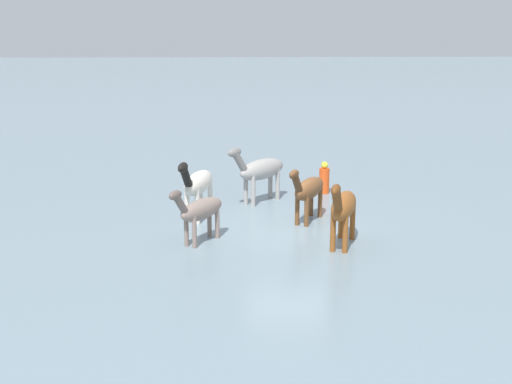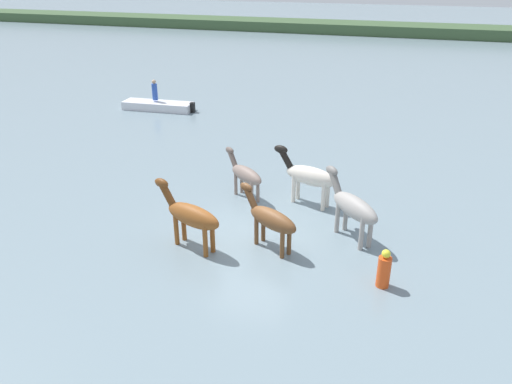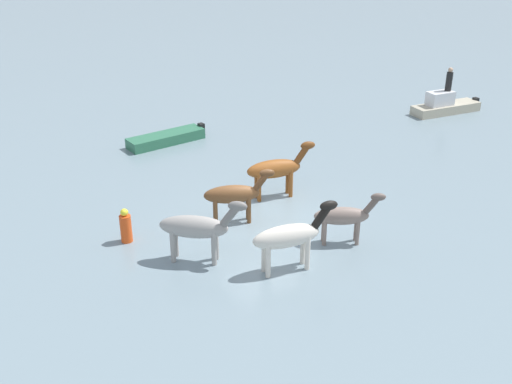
{
  "view_description": "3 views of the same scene",
  "coord_description": "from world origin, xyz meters",
  "px_view_note": "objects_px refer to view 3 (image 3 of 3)",
  "views": [
    {
      "loc": [
        -18.67,
        1.67,
        5.91
      ],
      "look_at": [
        -0.06,
        0.97,
        1.16
      ],
      "focal_mm": 47.06,
      "sensor_mm": 36.0,
      "label": 1
    },
    {
      "loc": [
        4.3,
        -13.17,
        8.03
      ],
      "look_at": [
        -0.14,
        0.85,
        1.1
      ],
      "focal_mm": 34.45,
      "sensor_mm": 36.0,
      "label": 2
    },
    {
      "loc": [
        10.81,
        13.77,
        9.36
      ],
      "look_at": [
        -0.25,
        -0.85,
        0.72
      ],
      "focal_mm": 41.65,
      "sensor_mm": 36.0,
      "label": 3
    }
  ],
  "objects_px": {
    "horse_dun_straggler": "(276,169)",
    "horse_gray_outer": "(234,194)",
    "boat_tender_starboard": "(445,107)",
    "boat_motor_center": "(167,140)",
    "horse_dark_mare": "(344,216)",
    "person_helmsman_aft": "(449,80)",
    "horse_rear_stallion": "(289,236)",
    "buoy_channel_marker": "(126,227)",
    "horse_mid_herd": "(197,227)"
  },
  "relations": [
    {
      "from": "horse_gray_outer",
      "to": "boat_motor_center",
      "type": "distance_m",
      "value": 8.21
    },
    {
      "from": "person_helmsman_aft",
      "to": "horse_gray_outer",
      "type": "bearing_deg",
      "value": 11.65
    },
    {
      "from": "boat_tender_starboard",
      "to": "horse_rear_stallion",
      "type": "bearing_deg",
      "value": 35.13
    },
    {
      "from": "boat_tender_starboard",
      "to": "horse_dark_mare",
      "type": "bearing_deg",
      "value": 37.91
    },
    {
      "from": "person_helmsman_aft",
      "to": "horse_rear_stallion",
      "type": "bearing_deg",
      "value": 22.25
    },
    {
      "from": "horse_gray_outer",
      "to": "horse_rear_stallion",
      "type": "bearing_deg",
      "value": -69.01
    },
    {
      "from": "boat_motor_center",
      "to": "buoy_channel_marker",
      "type": "xyz_separation_m",
      "value": [
        5.35,
        6.97,
        0.36
      ]
    },
    {
      "from": "horse_rear_stallion",
      "to": "buoy_channel_marker",
      "type": "height_order",
      "value": "horse_rear_stallion"
    },
    {
      "from": "horse_dun_straggler",
      "to": "buoy_channel_marker",
      "type": "bearing_deg",
      "value": -163.75
    },
    {
      "from": "horse_mid_herd",
      "to": "person_helmsman_aft",
      "type": "bearing_deg",
      "value": 59.14
    },
    {
      "from": "horse_mid_herd",
      "to": "boat_tender_starboard",
      "type": "height_order",
      "value": "horse_mid_herd"
    },
    {
      "from": "horse_dun_straggler",
      "to": "boat_motor_center",
      "type": "height_order",
      "value": "horse_dun_straggler"
    },
    {
      "from": "horse_rear_stallion",
      "to": "horse_dark_mare",
      "type": "bearing_deg",
      "value": 21.11
    },
    {
      "from": "horse_gray_outer",
      "to": "boat_motor_center",
      "type": "relative_size",
      "value": 0.6
    },
    {
      "from": "horse_gray_outer",
      "to": "horse_dark_mare",
      "type": "bearing_deg",
      "value": -30.55
    },
    {
      "from": "horse_rear_stallion",
      "to": "horse_mid_herd",
      "type": "bearing_deg",
      "value": 149.33
    },
    {
      "from": "boat_tender_starboard",
      "to": "boat_motor_center",
      "type": "bearing_deg",
      "value": -6.37
    },
    {
      "from": "boat_motor_center",
      "to": "boat_tender_starboard",
      "type": "bearing_deg",
      "value": 161.27
    },
    {
      "from": "horse_dark_mare",
      "to": "boat_tender_starboard",
      "type": "height_order",
      "value": "horse_dark_mare"
    },
    {
      "from": "horse_rear_stallion",
      "to": "horse_dun_straggler",
      "type": "xyz_separation_m",
      "value": [
        -2.77,
        -4.02,
        -0.01
      ]
    },
    {
      "from": "horse_rear_stallion",
      "to": "horse_dun_straggler",
      "type": "height_order",
      "value": "horse_rear_stallion"
    },
    {
      "from": "boat_motor_center",
      "to": "person_helmsman_aft",
      "type": "distance_m",
      "value": 14.54
    },
    {
      "from": "horse_mid_herd",
      "to": "boat_tender_starboard",
      "type": "distance_m",
      "value": 18.36
    },
    {
      "from": "horse_rear_stallion",
      "to": "buoy_channel_marker",
      "type": "relative_size",
      "value": 2.26
    },
    {
      "from": "horse_dark_mare",
      "to": "boat_motor_center",
      "type": "xyz_separation_m",
      "value": [
        -0.01,
        -11.11,
        -0.78
      ]
    },
    {
      "from": "horse_rear_stallion",
      "to": "buoy_channel_marker",
      "type": "distance_m",
      "value": 5.29
    },
    {
      "from": "horse_mid_herd",
      "to": "person_helmsman_aft",
      "type": "height_order",
      "value": "person_helmsman_aft"
    },
    {
      "from": "horse_dun_straggler",
      "to": "horse_mid_herd",
      "type": "bearing_deg",
      "value": -136.99
    },
    {
      "from": "person_helmsman_aft",
      "to": "boat_tender_starboard",
      "type": "bearing_deg",
      "value": 0.72
    },
    {
      "from": "horse_dun_straggler",
      "to": "person_helmsman_aft",
      "type": "xyz_separation_m",
      "value": [
        -13.24,
        -2.53,
        0.61
      ]
    },
    {
      "from": "horse_dun_straggler",
      "to": "horse_dark_mare",
      "type": "distance_m",
      "value": 3.87
    },
    {
      "from": "horse_dark_mare",
      "to": "boat_tender_starboard",
      "type": "bearing_deg",
      "value": 60.86
    },
    {
      "from": "horse_rear_stallion",
      "to": "person_helmsman_aft",
      "type": "distance_m",
      "value": 17.31
    },
    {
      "from": "boat_motor_center",
      "to": "buoy_channel_marker",
      "type": "distance_m",
      "value": 8.79
    },
    {
      "from": "horse_dun_straggler",
      "to": "horse_gray_outer",
      "type": "xyz_separation_m",
      "value": [
        2.31,
        0.67,
        -0.09
      ]
    },
    {
      "from": "person_helmsman_aft",
      "to": "horse_dun_straggler",
      "type": "bearing_deg",
      "value": 10.83
    },
    {
      "from": "horse_mid_herd",
      "to": "horse_dun_straggler",
      "type": "height_order",
      "value": "horse_mid_herd"
    },
    {
      "from": "boat_tender_starboard",
      "to": "horse_gray_outer",
      "type": "bearing_deg",
      "value": 24.5
    },
    {
      "from": "horse_mid_herd",
      "to": "boat_motor_center",
      "type": "distance_m",
      "value": 10.23
    },
    {
      "from": "boat_tender_starboard",
      "to": "horse_mid_herd",
      "type": "bearing_deg",
      "value": 27.19
    },
    {
      "from": "boat_tender_starboard",
      "to": "boat_motor_center",
      "type": "xyz_separation_m",
      "value": [
        13.6,
        -4.73,
        -0.15
      ]
    },
    {
      "from": "horse_dun_straggler",
      "to": "horse_gray_outer",
      "type": "relative_size",
      "value": 1.14
    },
    {
      "from": "horse_gray_outer",
      "to": "person_helmsman_aft",
      "type": "distance_m",
      "value": 15.9
    },
    {
      "from": "horse_dark_mare",
      "to": "horse_gray_outer",
      "type": "xyz_separation_m",
      "value": [
        1.88,
        -3.17,
        0.08
      ]
    },
    {
      "from": "boat_motor_center",
      "to": "buoy_channel_marker",
      "type": "bearing_deg",
      "value": 52.94
    },
    {
      "from": "horse_mid_herd",
      "to": "horse_dark_mare",
      "type": "bearing_deg",
      "value": 21.15
    },
    {
      "from": "horse_dark_mare",
      "to": "boat_tender_starboard",
      "type": "distance_m",
      "value": 15.04
    },
    {
      "from": "horse_gray_outer",
      "to": "boat_tender_starboard",
      "type": "bearing_deg",
      "value": 40.45
    },
    {
      "from": "horse_dark_mare",
      "to": "boat_tender_starboard",
      "type": "relative_size",
      "value": 0.49
    },
    {
      "from": "horse_mid_herd",
      "to": "buoy_channel_marker",
      "type": "xyz_separation_m",
      "value": [
        1.18,
        -2.32,
        -0.61
      ]
    }
  ]
}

